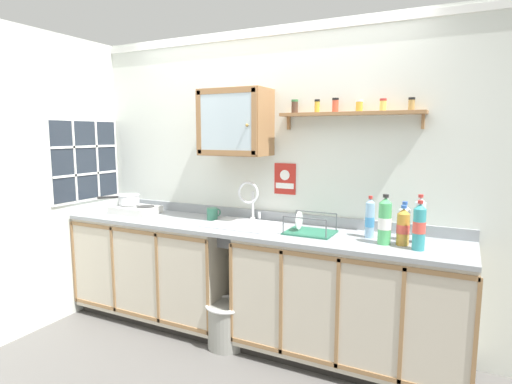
# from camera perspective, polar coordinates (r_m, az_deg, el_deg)

# --- Properties ---
(floor) EXTENTS (6.25, 6.25, 0.00)m
(floor) POSITION_cam_1_polar(r_m,az_deg,el_deg) (3.34, -3.81, -21.28)
(floor) COLOR #565451
(floor) RESTS_ON ground
(back_wall) EXTENTS (3.85, 0.07, 2.47)m
(back_wall) POSITION_cam_1_polar(r_m,az_deg,el_deg) (3.48, 1.16, 1.59)
(back_wall) COLOR silver
(back_wall) RESTS_ON ground
(side_wall_left) EXTENTS (0.05, 3.39, 2.47)m
(side_wall_left) POSITION_cam_1_polar(r_m,az_deg,el_deg) (3.86, -28.16, 1.13)
(side_wall_left) COLOR silver
(side_wall_left) RESTS_ON ground
(lower_cabinet_run) EXTENTS (1.46, 0.60, 0.89)m
(lower_cabinet_run) POSITION_cam_1_polar(r_m,az_deg,el_deg) (3.86, -13.20, -10.08)
(lower_cabinet_run) COLOR black
(lower_cabinet_run) RESTS_ON ground
(lower_cabinet_run_right) EXTENTS (1.60, 0.60, 0.89)m
(lower_cabinet_run_right) POSITION_cam_1_polar(r_m,az_deg,el_deg) (3.11, 12.61, -14.57)
(lower_cabinet_run_right) COLOR black
(lower_cabinet_run_right) RESTS_ON ground
(countertop) EXTENTS (3.21, 0.62, 0.03)m
(countertop) POSITION_cam_1_polar(r_m,az_deg,el_deg) (3.25, -1.31, -4.99)
(countertop) COLOR gray
(countertop) RESTS_ON lower_cabinet_run
(backsplash) EXTENTS (3.21, 0.02, 0.08)m
(backsplash) POSITION_cam_1_polar(r_m,az_deg,el_deg) (3.49, 0.90, -3.17)
(backsplash) COLOR gray
(backsplash) RESTS_ON countertop
(sink) EXTENTS (0.53, 0.46, 0.48)m
(sink) POSITION_cam_1_polar(r_m,az_deg,el_deg) (3.32, -1.79, -4.96)
(sink) COLOR silver
(sink) RESTS_ON countertop
(hot_plate_stove) EXTENTS (0.40, 0.28, 0.07)m
(hot_plate_stove) POSITION_cam_1_polar(r_m,az_deg,el_deg) (3.92, -16.13, -2.34)
(hot_plate_stove) COLOR silver
(hot_plate_stove) RESTS_ON countertop
(saucepan) EXTENTS (0.30, 0.29, 0.09)m
(saucepan) POSITION_cam_1_polar(r_m,az_deg,el_deg) (3.99, -17.06, -0.94)
(saucepan) COLOR silver
(saucepan) RESTS_ON hot_plate_stove
(bottle_juice_amber_0) EXTENTS (0.08, 0.08, 0.26)m
(bottle_juice_amber_0) POSITION_cam_1_polar(r_m,az_deg,el_deg) (2.86, 19.49, -4.54)
(bottle_juice_amber_0) COLOR gold
(bottle_juice_amber_0) RESTS_ON countertop
(bottle_soda_green_1) EXTENTS (0.09, 0.09, 0.33)m
(bottle_soda_green_1) POSITION_cam_1_polar(r_m,az_deg,el_deg) (2.84, 17.21, -3.85)
(bottle_soda_green_1) COLOR #4CB266
(bottle_soda_green_1) RESTS_ON countertop
(bottle_opaque_white_2) EXTENTS (0.08, 0.08, 0.26)m
(bottle_opaque_white_2) POSITION_cam_1_polar(r_m,az_deg,el_deg) (2.99, 19.61, -3.99)
(bottle_opaque_white_2) COLOR white
(bottle_opaque_white_2) RESTS_ON countertop
(bottle_water_blue_3) EXTENTS (0.06, 0.06, 0.29)m
(bottle_water_blue_3) POSITION_cam_1_polar(r_m,az_deg,el_deg) (2.99, 15.31, -3.57)
(bottle_water_blue_3) COLOR #8CB7E0
(bottle_water_blue_3) RESTS_ON countertop
(bottle_water_clear_4) EXTENTS (0.07, 0.07, 0.32)m
(bottle_water_clear_4) POSITION_cam_1_polar(r_m,az_deg,el_deg) (2.94, 21.47, -3.76)
(bottle_water_clear_4) COLOR silver
(bottle_water_clear_4) RESTS_ON countertop
(bottle_detergent_teal_5) EXTENTS (0.08, 0.08, 0.31)m
(bottle_detergent_teal_5) POSITION_cam_1_polar(r_m,az_deg,el_deg) (2.77, 21.43, -4.46)
(bottle_detergent_teal_5) COLOR teal
(bottle_detergent_teal_5) RESTS_ON countertop
(dish_rack) EXTENTS (0.34, 0.27, 0.15)m
(dish_rack) POSITION_cam_1_polar(r_m,az_deg,el_deg) (3.06, 7.25, -5.24)
(dish_rack) COLOR #26664C
(dish_rack) RESTS_ON countertop
(mug) EXTENTS (0.09, 0.13, 0.10)m
(mug) POSITION_cam_1_polar(r_m,az_deg,el_deg) (3.51, -5.96, -2.99)
(mug) COLOR #337259
(mug) RESTS_ON countertop
(wall_cabinet) EXTENTS (0.55, 0.33, 0.52)m
(wall_cabinet) POSITION_cam_1_polar(r_m,az_deg,el_deg) (3.38, -2.85, 9.48)
(wall_cabinet) COLOR #996B42
(spice_shelf) EXTENTS (1.05, 0.14, 0.23)m
(spice_shelf) POSITION_cam_1_polar(r_m,az_deg,el_deg) (3.13, 12.53, 10.67)
(spice_shelf) COLOR #996B42
(warning_sign) EXTENTS (0.18, 0.01, 0.25)m
(warning_sign) POSITION_cam_1_polar(r_m,az_deg,el_deg) (3.37, 3.98, 1.78)
(warning_sign) COLOR #B2261E
(window) EXTENTS (0.03, 0.76, 0.75)m
(window) POSITION_cam_1_polar(r_m,az_deg,el_deg) (4.13, -22.34, 4.03)
(window) COLOR #262D38
(trash_bin) EXTENTS (0.33, 0.33, 0.35)m
(trash_bin) POSITION_cam_1_polar(r_m,az_deg,el_deg) (3.36, -4.01, -17.49)
(trash_bin) COLOR gray
(trash_bin) RESTS_ON ground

